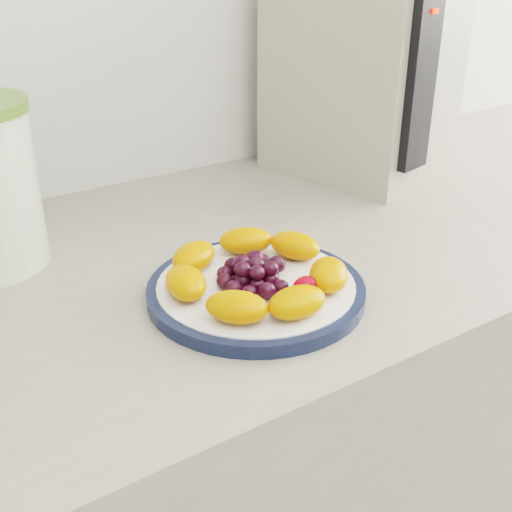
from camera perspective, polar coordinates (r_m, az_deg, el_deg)
counter at (r=1.12m, az=1.35°, el=-19.48°), size 3.50×0.60×0.90m
cabinet_face at (r=1.14m, az=1.34°, el=-20.52°), size 3.48×0.58×0.84m
plate_rim at (r=0.71m, az=0.00°, el=-3.09°), size 0.24×0.24×0.01m
plate_face at (r=0.70m, az=0.00°, el=-3.02°), size 0.22×0.22×0.02m
appliance_body at (r=1.07m, az=9.17°, el=16.08°), size 0.24×0.30×0.33m
appliance_panel at (r=0.96m, az=14.34°, el=14.68°), size 0.06×0.03×0.25m
appliance_led at (r=0.94m, az=15.60°, el=20.24°), size 0.01×0.01×0.01m
fruit_plate at (r=0.69m, az=0.09°, el=-1.42°), size 0.21×0.20×0.03m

